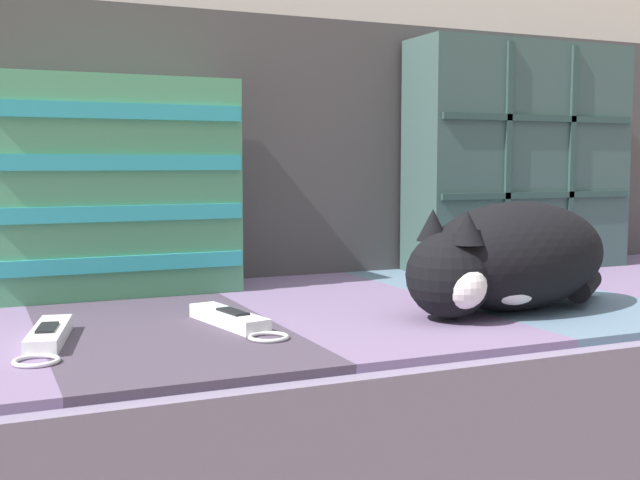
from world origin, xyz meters
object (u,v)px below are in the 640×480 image
(throw_pillow_striped, at_px, (117,187))
(game_remote_far, at_px, (48,336))
(throw_pillow_quilted, at_px, (518,157))
(sleeping_cat, at_px, (507,259))
(couch, at_px, (415,407))
(game_remote_near, at_px, (231,319))

(throw_pillow_striped, height_order, game_remote_far, throw_pillow_striped)
(throw_pillow_quilted, height_order, sleeping_cat, throw_pillow_quilted)
(couch, relative_size, sleeping_cat, 4.89)
(game_remote_near, bearing_deg, throw_pillow_quilted, 24.94)
(couch, bearing_deg, game_remote_far, -166.00)
(throw_pillow_quilted, bearing_deg, couch, -150.88)
(couch, xyz_separation_m, game_remote_far, (-0.57, -0.14, 0.20))
(couch, relative_size, throw_pillow_quilted, 4.10)
(throw_pillow_striped, bearing_deg, couch, -23.45)
(sleeping_cat, bearing_deg, couch, 100.26)
(throw_pillow_quilted, distance_m, game_remote_far, 1.00)
(game_remote_near, height_order, game_remote_far, same)
(couch, bearing_deg, throw_pillow_striped, 156.55)
(sleeping_cat, distance_m, game_remote_far, 0.61)
(throw_pillow_striped, distance_m, game_remote_near, 0.37)
(couch, distance_m, throw_pillow_quilted, 0.56)
(throw_pillow_striped, xyz_separation_m, sleeping_cat, (0.47, -0.38, -0.10))
(couch, height_order, throw_pillow_quilted, throw_pillow_quilted)
(throw_pillow_quilted, relative_size, throw_pillow_striped, 1.21)
(throw_pillow_quilted, xyz_separation_m, game_remote_far, (-0.92, -0.33, -0.21))
(throw_pillow_striped, distance_m, sleeping_cat, 0.61)
(sleeping_cat, distance_m, game_remote_near, 0.39)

